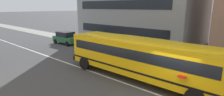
{
  "coord_description": "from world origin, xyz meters",
  "views": [
    {
      "loc": [
        3.5,
        -8.67,
        4.86
      ],
      "look_at": [
        -4.84,
        0.63,
        1.99
      ],
      "focal_mm": 28.81,
      "sensor_mm": 36.0,
      "label": 1
    }
  ],
  "objects": [
    {
      "name": "school_bus",
      "position": [
        -2.76,
        1.27,
        1.71
      ],
      "size": [
        12.87,
        3.04,
        2.88
      ],
      "rotation": [
        0.0,
        0.0,
        0.0
      ],
      "color": "yellow",
      "rests_on": "ground_plane"
    },
    {
      "name": "sidewalk_far",
      "position": [
        0.0,
        7.67,
        0.01
      ],
      "size": [
        120.0,
        3.0,
        0.01
      ],
      "primitive_type": "cube",
      "color": "gray",
      "rests_on": "ground_plane"
    },
    {
      "name": "parked_car_green_by_entrance",
      "position": [
        -16.99,
        4.92,
        0.84
      ],
      "size": [
        3.97,
        2.01,
        1.64
      ],
      "rotation": [
        0.0,
        0.0,
        0.04
      ],
      "color": "#236038",
      "rests_on": "ground_plane"
    }
  ]
}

